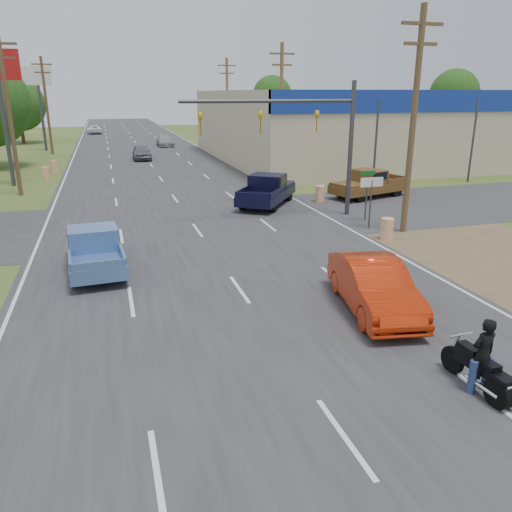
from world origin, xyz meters
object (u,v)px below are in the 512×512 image
object	(u,v)px
motorcycle	(482,373)
blue_pickup	(94,248)
distant_car_silver	(165,141)
brown_pickup	(368,184)
distant_car_white	(94,130)
rider	(482,358)
red_convertible	(374,286)
navy_pickup	(268,190)
distant_car_grey	(142,152)

from	to	relation	value
motorcycle	blue_pickup	bearing A→B (deg)	123.20
motorcycle	blue_pickup	xyz separation A→B (m)	(-8.27, 11.05, 0.35)
blue_pickup	distant_car_silver	distance (m)	46.24
brown_pickup	distant_car_white	bearing A→B (deg)	-1.18
rider	distant_car_white	bearing A→B (deg)	-87.24
red_convertible	brown_pickup	bearing A→B (deg)	71.66
motorcycle	blue_pickup	distance (m)	13.80
rider	distant_car_white	xyz separation A→B (m)	(-8.93, 79.92, -0.18)
rider	blue_pickup	bearing A→B (deg)	-56.68
navy_pickup	distant_car_grey	xyz separation A→B (m)	(-5.58, 23.69, -0.19)
motorcycle	distant_car_grey	world-z (taller)	distant_car_grey
navy_pickup	distant_car_silver	xyz separation A→B (m)	(-1.74, 36.49, -0.25)
red_convertible	motorcycle	world-z (taller)	red_convertible
blue_pickup	distant_car_white	distance (m)	68.93
distant_car_grey	brown_pickup	bearing A→B (deg)	-61.53
motorcycle	distant_car_white	size ratio (longest dim) A/B	0.45
distant_car_grey	rider	bearing A→B (deg)	-84.15
red_convertible	brown_pickup	xyz separation A→B (m)	(8.41, 15.76, 0.10)
red_convertible	brown_pickup	world-z (taller)	brown_pickup
red_convertible	blue_pickup	bearing A→B (deg)	151.74
brown_pickup	distant_car_silver	distance (m)	37.18
rider	distant_car_grey	distance (m)	43.93
motorcycle	blue_pickup	size ratio (longest dim) A/B	0.42
distant_car_grey	distant_car_white	bearing A→B (deg)	98.15
brown_pickup	distant_car_grey	world-z (taller)	brown_pickup
rider	motorcycle	bearing A→B (deg)	90.00
blue_pickup	distant_car_silver	bearing A→B (deg)	76.11
motorcycle	brown_pickup	distance (m)	22.04
rider	navy_pickup	bearing A→B (deg)	-97.88
motorcycle	distant_car_grey	bearing A→B (deg)	91.71
blue_pickup	brown_pickup	world-z (taller)	brown_pickup
navy_pickup	distant_car_grey	size ratio (longest dim) A/B	1.33
blue_pickup	navy_pickup	world-z (taller)	navy_pickup
blue_pickup	distant_car_grey	world-z (taller)	blue_pickup
distant_car_white	red_convertible	bearing A→B (deg)	93.84
red_convertible	distant_car_white	distance (m)	75.84
navy_pickup	motorcycle	bearing A→B (deg)	-59.20
motorcycle	brown_pickup	bearing A→B (deg)	64.20
rider	navy_pickup	xyz separation A→B (m)	(1.49, 20.04, 0.08)
distant_car_grey	distant_car_silver	bearing A→B (deg)	73.85
blue_pickup	motorcycle	bearing A→B (deg)	-57.09
navy_pickup	brown_pickup	xyz separation A→B (m)	(6.83, 0.31, -0.03)
distant_car_silver	brown_pickup	bearing A→B (deg)	-76.93
motorcycle	distant_car_grey	size ratio (longest dim) A/B	0.50
brown_pickup	red_convertible	bearing A→B (deg)	134.58
red_convertible	distant_car_silver	size ratio (longest dim) A/B	1.04
red_convertible	motorcycle	size ratio (longest dim) A/B	2.24
red_convertible	distant_car_silver	bearing A→B (deg)	99.93
rider	navy_pickup	distance (m)	20.10
motorcycle	distant_car_silver	xyz separation A→B (m)	(-0.26, 56.59, 0.19)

